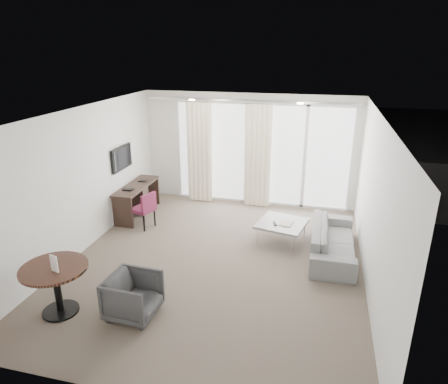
% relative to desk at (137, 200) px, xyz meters
% --- Properties ---
extents(floor, '(5.00, 6.00, 0.00)m').
position_rel_desk_xyz_m(floor, '(2.25, -1.60, -0.35)').
color(floor, brown).
rests_on(floor, ground).
extents(ceiling, '(5.00, 6.00, 0.00)m').
position_rel_desk_xyz_m(ceiling, '(2.25, -1.60, 2.25)').
color(ceiling, white).
rests_on(ceiling, ground).
extents(wall_left, '(0.00, 6.00, 2.60)m').
position_rel_desk_xyz_m(wall_left, '(-0.25, -1.60, 0.95)').
color(wall_left, silver).
rests_on(wall_left, ground).
extents(wall_right, '(0.00, 6.00, 2.60)m').
position_rel_desk_xyz_m(wall_right, '(4.75, -1.60, 0.95)').
color(wall_right, silver).
rests_on(wall_right, ground).
extents(wall_front, '(5.00, 0.00, 2.60)m').
position_rel_desk_xyz_m(wall_front, '(2.25, -4.60, 0.95)').
color(wall_front, silver).
rests_on(wall_front, ground).
extents(window_panel, '(4.00, 0.02, 2.38)m').
position_rel_desk_xyz_m(window_panel, '(2.55, 1.38, 0.85)').
color(window_panel, white).
rests_on(window_panel, ground).
extents(window_frame, '(4.10, 0.06, 2.44)m').
position_rel_desk_xyz_m(window_frame, '(2.55, 1.37, 0.85)').
color(window_frame, white).
rests_on(window_frame, ground).
extents(curtain_left, '(0.60, 0.20, 2.38)m').
position_rel_desk_xyz_m(curtain_left, '(1.10, 1.22, 0.85)').
color(curtain_left, '#F7EAC9').
rests_on(curtain_left, ground).
extents(curtain_right, '(0.60, 0.20, 2.38)m').
position_rel_desk_xyz_m(curtain_right, '(2.50, 1.22, 0.85)').
color(curtain_right, '#F7EAC9').
rests_on(curtain_right, ground).
extents(curtain_track, '(4.80, 0.04, 0.04)m').
position_rel_desk_xyz_m(curtain_track, '(2.25, 1.22, 2.10)').
color(curtain_track, '#B2B2B7').
rests_on(curtain_track, ceiling).
extents(downlight_a, '(0.12, 0.12, 0.02)m').
position_rel_desk_xyz_m(downlight_a, '(1.35, -0.00, 2.24)').
color(downlight_a, '#FFE0B2').
rests_on(downlight_a, ceiling).
extents(downlight_b, '(0.12, 0.12, 0.02)m').
position_rel_desk_xyz_m(downlight_b, '(3.45, -0.00, 2.24)').
color(downlight_b, '#FFE0B2').
rests_on(downlight_b, ceiling).
extents(desk, '(0.47, 1.49, 0.70)m').
position_rel_desk_xyz_m(desk, '(0.00, 0.00, 0.00)').
color(desk, black).
rests_on(desk, floor).
extents(tv, '(0.05, 0.80, 0.50)m').
position_rel_desk_xyz_m(tv, '(-0.21, -0.15, 1.00)').
color(tv, black).
rests_on(tv, wall_left).
extents(desk_chair, '(0.53, 0.52, 0.78)m').
position_rel_desk_xyz_m(desk_chair, '(0.40, -0.56, 0.04)').
color(desk_chair, maroon).
rests_on(desk_chair, floor).
extents(round_table, '(1.11, 1.11, 0.73)m').
position_rel_desk_xyz_m(round_table, '(0.45, -3.50, 0.02)').
color(round_table, '#341B11').
rests_on(round_table, floor).
extents(menu_card, '(0.13, 0.06, 0.24)m').
position_rel_desk_xyz_m(menu_card, '(0.55, -3.59, 0.37)').
color(menu_card, white).
rests_on(menu_card, round_table).
extents(tub_armchair, '(0.72, 0.70, 0.62)m').
position_rel_desk_xyz_m(tub_armchair, '(1.51, -3.30, -0.04)').
color(tub_armchair, '#353537').
rests_on(tub_armchair, floor).
extents(coffee_table, '(1.03, 1.03, 0.39)m').
position_rel_desk_xyz_m(coffee_table, '(3.28, -0.50, -0.15)').
color(coffee_table, gray).
rests_on(coffee_table, floor).
extents(remote, '(0.11, 0.18, 0.02)m').
position_rel_desk_xyz_m(remote, '(3.15, -0.62, 0.01)').
color(remote, black).
rests_on(remote, coffee_table).
extents(magazine, '(0.30, 0.34, 0.02)m').
position_rel_desk_xyz_m(magazine, '(3.36, -0.56, 0.01)').
color(magazine, gray).
rests_on(magazine, coffee_table).
extents(sofa, '(0.76, 1.94, 0.57)m').
position_rel_desk_xyz_m(sofa, '(4.24, -0.84, -0.07)').
color(sofa, slate).
rests_on(sofa, floor).
extents(terrace_slab, '(5.60, 3.00, 0.12)m').
position_rel_desk_xyz_m(terrace_slab, '(2.55, 2.90, -0.41)').
color(terrace_slab, '#4D4D50').
rests_on(terrace_slab, ground).
extents(rattan_chair_a, '(0.72, 0.72, 0.88)m').
position_rel_desk_xyz_m(rattan_chair_a, '(2.94, 2.60, 0.09)').
color(rattan_chair_a, brown).
rests_on(rattan_chair_a, terrace_slab).
extents(rattan_chair_b, '(0.77, 0.77, 0.86)m').
position_rel_desk_xyz_m(rattan_chair_b, '(4.01, 2.82, 0.08)').
color(rattan_chair_b, brown).
rests_on(rattan_chair_b, terrace_slab).
extents(rattan_table, '(0.52, 0.52, 0.48)m').
position_rel_desk_xyz_m(rattan_table, '(4.06, 2.36, -0.11)').
color(rattan_table, brown).
rests_on(rattan_table, terrace_slab).
extents(balustrade, '(5.50, 0.06, 1.05)m').
position_rel_desk_xyz_m(balustrade, '(2.55, 4.35, 0.15)').
color(balustrade, '#B2B2B7').
rests_on(balustrade, terrace_slab).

